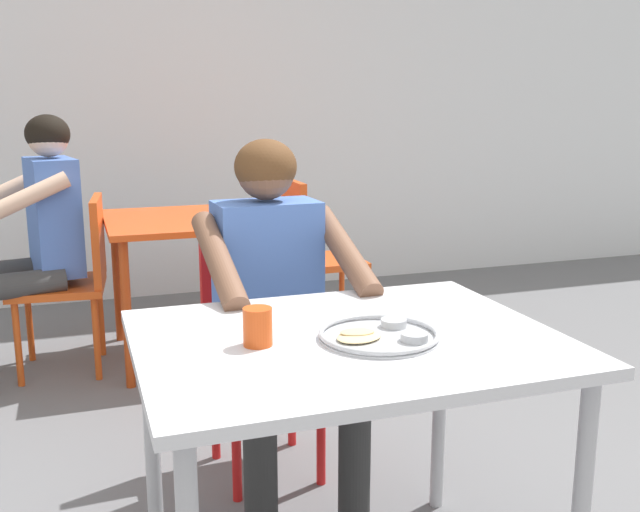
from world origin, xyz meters
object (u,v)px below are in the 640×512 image
Objects in this scene: table_foreground at (347,367)px; chair_red_right at (311,249)px; drinking_cup at (258,325)px; diner_foreground at (276,289)px; patron_background at (35,223)px; thali_tray at (380,334)px; chair_red_left at (75,272)px; chair_foreground at (258,328)px; table_background_red at (200,233)px.

chair_red_right is (0.59, 2.08, -0.15)m from table_foreground.
diner_foreground is at bearing 70.72° from drinking_cup.
chair_red_right is at bearing 1.04° from patron_background.
diner_foreground reaches higher than thali_tray.
chair_red_left reaches higher than thali_tray.
chair_foreground reaches higher than drinking_cup.
chair_red_right is (0.52, 2.13, -0.24)m from thali_tray.
chair_red_left reaches higher than drinking_cup.
diner_foreground is 1.58m from chair_red_left.
table_background_red is (-0.08, 2.12, -0.11)m from thali_tray.
thali_tray is at bearing -9.76° from drinking_cup.
diner_foreground is at bearing -66.73° from chair_red_left.
thali_tray is at bearing -71.44° from chair_red_left.
table_foreground is 2.17m from chair_red_right.
patron_background is (-0.79, -0.02, 0.09)m from table_background_red.
table_foreground is 2.15m from chair_red_left.
diner_foreground reaches higher than table_foreground.
patron_background is at bearing -178.73° from table_background_red.
chair_red_left is (-0.61, 1.22, -0.02)m from chair_foreground.
table_background_red is (0.01, 1.24, 0.13)m from chair_foreground.
table_background_red is at bearing 1.27° from patron_background.
chair_red_left is 0.95× the size of chair_red_right.
patron_background reaches higher than drinking_cup.
table_foreground is 2.21m from patron_background.
drinking_cup is 2.10m from chair_red_left.
patron_background reaches higher than table_background_red.
table_background_red is 1.04× the size of chair_red_right.
chair_red_left is at bearing 107.27° from table_foreground.
table_background_red is 0.79m from patron_background.
diner_foreground reaches higher than chair_red_left.
drinking_cup is at bearing -103.86° from chair_foreground.
patron_background is (-0.78, 1.23, 0.23)m from chair_foreground.
diner_foreground is 1.47m from table_background_red.
chair_foreground is 0.30m from diner_foreground.
diner_foreground is at bearing 97.24° from thali_tray.
thali_tray is 0.66m from diner_foreground.
table_foreground is at bearing -88.43° from chair_foreground.
chair_red_left is (-0.62, 1.44, -0.22)m from diner_foreground.
table_foreground is 0.12m from thali_tray.
thali_tray is 0.33× the size of chair_foreground.
chair_foreground reaches higher than chair_red_left.
diner_foreground is (0.21, 0.60, -0.08)m from drinking_cup.
patron_background is at bearing 176.36° from chair_red_left.
chair_red_right reaches higher than chair_red_left.
drinking_cup is 0.10× the size of chair_foreground.
chair_red_right is (1.23, 0.04, 0.02)m from chair_red_left.
diner_foreground is 1.61m from chair_red_right.
thali_tray is 3.22× the size of drinking_cup.
chair_red_right is (0.61, 0.01, -0.13)m from table_background_red.
drinking_cup is 2.25m from chair_red_right.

